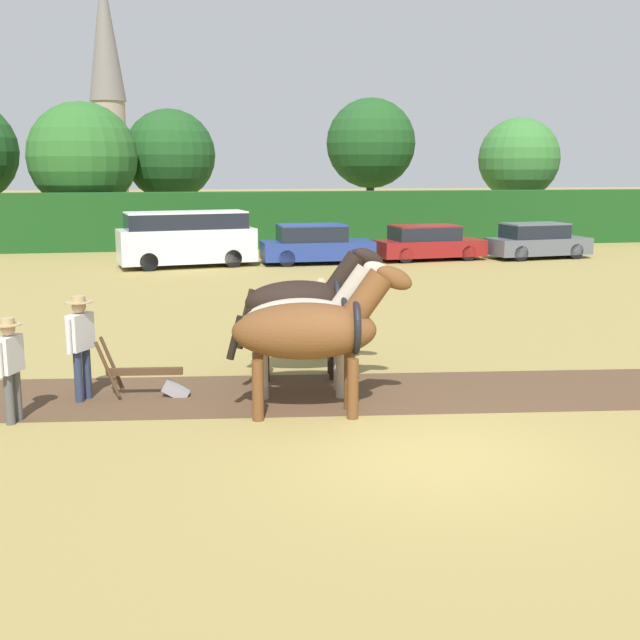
{
  "coord_description": "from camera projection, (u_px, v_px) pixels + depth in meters",
  "views": [
    {
      "loc": [
        -3.36,
        -10.0,
        3.91
      ],
      "look_at": [
        -0.83,
        4.24,
        1.1
      ],
      "focal_mm": 45.0,
      "sensor_mm": 36.0,
      "label": 1
    }
  ],
  "objects": [
    {
      "name": "farmer_onlooker_left",
      "position": [
        10.0,
        363.0,
        12.19
      ],
      "size": [
        0.41,
        0.61,
        1.64
      ],
      "rotation": [
        0.0,
        0.0,
        -0.38
      ],
      "color": "#4C4C4C",
      "rests_on": "ground"
    },
    {
      "name": "farmer_beside_team",
      "position": [
        321.0,
        312.0,
        16.36
      ],
      "size": [
        0.56,
        0.44,
        1.65
      ],
      "rotation": [
        0.0,
        0.0,
        -0.95
      ],
      "color": "#28334C",
      "rests_on": "ground"
    },
    {
      "name": "plow",
      "position": [
        152.0,
        379.0,
        13.66
      ],
      "size": [
        1.56,
        0.5,
        1.13
      ],
      "rotation": [
        0.0,
        0.0,
        -0.11
      ],
      "color": "#4C331E",
      "rests_on": "ground"
    },
    {
      "name": "ground_plane",
      "position": [
        434.0,
        455.0,
        10.98
      ],
      "size": [
        240.0,
        240.0,
        0.0
      ],
      "primitive_type": "plane",
      "color": "#998447"
    },
    {
      "name": "tree_center",
      "position": [
        170.0,
        155.0,
        42.25
      ],
      "size": [
        4.79,
        4.79,
        6.79
      ],
      "color": "#423323",
      "rests_on": "ground"
    },
    {
      "name": "draft_horse_trail_left",
      "position": [
        305.0,
        303.0,
        14.76
      ],
      "size": [
        2.71,
        1.08,
        2.49
      ],
      "rotation": [
        0.0,
        0.0,
        -0.11
      ],
      "color": "black",
      "rests_on": "ground"
    },
    {
      "name": "tree_center_left",
      "position": [
        82.0,
        157.0,
        39.1
      ],
      "size": [
        5.3,
        5.3,
        6.93
      ],
      "color": "#423323",
      "rests_on": "ground"
    },
    {
      "name": "plowed_furrow_strip",
      "position": [
        32.0,
        399.0,
        13.59
      ],
      "size": [
        30.66,
        5.92,
        0.01
      ],
      "primitive_type": "cube",
      "rotation": [
        0.0,
        0.0,
        -0.11
      ],
      "color": "brown",
      "rests_on": "ground"
    },
    {
      "name": "hedgerow",
      "position": [
        249.0,
        220.0,
        37.94
      ],
      "size": [
        70.89,
        1.46,
        2.64
      ],
      "primitive_type": "cube",
      "color": "#194719",
      "rests_on": "ground"
    },
    {
      "name": "parked_van",
      "position": [
        187.0,
        238.0,
        31.0
      ],
      "size": [
        5.44,
        2.79,
        2.13
      ],
      "rotation": [
        0.0,
        0.0,
        0.18
      ],
      "color": "silver",
      "rests_on": "ground"
    },
    {
      "name": "farmer_at_plow",
      "position": [
        81.0,
        339.0,
        13.34
      ],
      "size": [
        0.45,
        0.6,
        1.78
      ],
      "rotation": [
        0.0,
        0.0,
        -0.55
      ],
      "color": "#28334C",
      "rests_on": "ground"
    },
    {
      "name": "tree_right",
      "position": [
        519.0,
        159.0,
        44.55
      ],
      "size": [
        4.49,
        4.49,
        6.47
      ],
      "color": "#4C3823",
      "rests_on": "ground"
    },
    {
      "name": "church_spire",
      "position": [
        107.0,
        83.0,
        71.33
      ],
      "size": [
        3.24,
        3.24,
        21.02
      ],
      "color": "gray",
      "rests_on": "ground"
    },
    {
      "name": "parked_car_center",
      "position": [
        537.0,
        241.0,
        33.83
      ],
      "size": [
        4.49,
        2.3,
        1.49
      ],
      "rotation": [
        0.0,
        0.0,
        0.14
      ],
      "color": "#565B66",
      "rests_on": "ground"
    },
    {
      "name": "parked_car_left",
      "position": [
        315.0,
        245.0,
        32.05
      ],
      "size": [
        4.47,
        1.97,
        1.57
      ],
      "rotation": [
        0.0,
        0.0,
        0.03
      ],
      "color": "navy",
      "rests_on": "ground"
    },
    {
      "name": "tree_center_right",
      "position": [
        371.0,
        144.0,
        43.9
      ],
      "size": [
        4.88,
        4.88,
        7.49
      ],
      "color": "#423323",
      "rests_on": "ground"
    },
    {
      "name": "draft_horse_lead_right",
      "position": [
        309.0,
        322.0,
        13.65
      ],
      "size": [
        2.8,
        1.11,
        2.38
      ],
      "rotation": [
        0.0,
        0.0,
        -0.11
      ],
      "color": "#B2A38E",
      "rests_on": "ground"
    },
    {
      "name": "parked_car_center_left",
      "position": [
        428.0,
        243.0,
        33.25
      ],
      "size": [
        4.66,
        2.3,
        1.45
      ],
      "rotation": [
        0.0,
        0.0,
        0.12
      ],
      "color": "maroon",
      "rests_on": "ground"
    },
    {
      "name": "draft_horse_lead_left",
      "position": [
        312.0,
        330.0,
        12.5
      ],
      "size": [
        2.97,
        1.18,
        2.45
      ],
      "rotation": [
        0.0,
        0.0,
        -0.11
      ],
      "color": "brown",
      "rests_on": "ground"
    }
  ]
}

